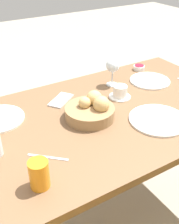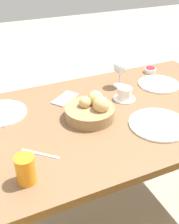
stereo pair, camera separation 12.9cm
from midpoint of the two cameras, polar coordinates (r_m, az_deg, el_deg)
The scene contains 12 objects.
ground_plane at distance 1.83m, azimuth 3.72°, elevation -20.58°, with size 10.00×10.00×0.00m, color #A89E89.
dining_table at distance 1.38m, azimuth 4.64°, elevation -3.96°, with size 1.55×0.84×0.74m.
bread_basket at distance 1.29m, azimuth 3.21°, elevation 0.38°, with size 0.23×0.23×0.12m.
plate_near_left at distance 1.67m, azimuth 16.08°, elevation 5.42°, with size 0.23×0.23×0.01m.
plate_near_right at distance 1.38m, azimuth -15.07°, elevation -0.30°, with size 0.24×0.24×0.01m.
plate_far_center at distance 1.31m, azimuth 16.67°, elevation -2.49°, with size 0.27×0.27×0.01m.
juice_glass at distance 0.97m, azimuth -9.08°, elevation -11.60°, with size 0.07×0.07×0.10m.
wine_glass at distance 1.56m, azimuth 8.65°, elevation 8.82°, with size 0.08×0.08×0.16m.
coffee_cup at distance 1.47m, azimuth 9.67°, elevation 3.54°, with size 0.11×0.11×0.07m.
jam_bowl_berry at distance 1.82m, azimuth 14.28°, elevation 8.21°, with size 0.07×0.07×0.03m.
fork_silver at distance 1.11m, azimuth -6.65°, elevation -8.55°, with size 0.13×0.12×0.00m.
cell_phone at distance 1.46m, azimuth -2.48°, elevation 2.67°, with size 0.16×0.15×0.01m.
Camera 2 is at (0.51, 1.00, 1.45)m, focal length 45.00 mm.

